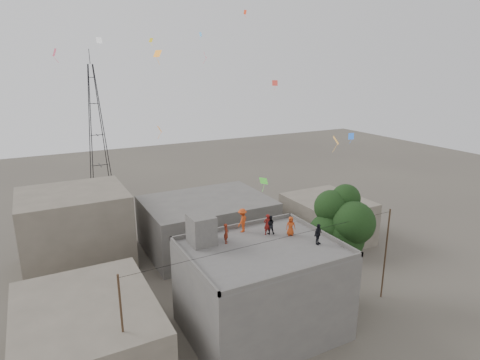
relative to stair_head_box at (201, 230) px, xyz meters
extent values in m
plane|color=#4A443D|center=(3.20, -2.60, -7.10)|extent=(140.00, 140.00, 0.00)
cube|color=#54524F|center=(3.20, -2.60, -4.10)|extent=(10.00, 8.00, 6.00)
cube|color=#5B5855|center=(3.20, -2.60, -1.05)|extent=(10.00, 8.00, 0.10)
cube|color=#54524F|center=(3.20, 1.32, -0.85)|extent=(10.00, 0.15, 0.30)
cube|color=#54524F|center=(3.20, -6.53, -0.85)|extent=(10.00, 0.15, 0.30)
cube|color=#54524F|center=(8.12, -2.60, -0.85)|extent=(0.15, 8.00, 0.30)
cube|color=#54524F|center=(-1.72, -2.60, -0.85)|extent=(0.15, 8.00, 0.30)
cube|color=#54524F|center=(0.00, 0.00, 0.00)|extent=(1.60, 1.80, 2.00)
cube|color=#645B4F|center=(-7.80, -0.60, -5.10)|extent=(8.00, 10.00, 4.00)
cube|color=#54524F|center=(5.20, 11.40, -4.60)|extent=(12.00, 9.00, 5.00)
cube|color=#645B4F|center=(-6.80, 13.40, -3.60)|extent=(9.00, 8.00, 7.00)
cube|color=#645B4F|center=(17.20, 7.40, -4.90)|extent=(7.00, 8.00, 4.40)
cylinder|color=black|center=(10.40, -2.10, -5.10)|extent=(0.44, 0.44, 4.00)
cylinder|color=black|center=(10.55, -2.00, -3.50)|extent=(0.64, 0.91, 2.14)
sphere|color=black|center=(10.40, -2.10, -1.90)|extent=(3.60, 3.60, 3.60)
sphere|color=black|center=(11.50, -1.80, -1.10)|extent=(3.00, 3.00, 3.00)
sphere|color=black|center=(9.50, -1.60, -1.50)|extent=(2.80, 2.80, 2.80)
sphere|color=black|center=(10.80, -2.90, -0.50)|extent=(3.20, 3.20, 3.20)
sphere|color=black|center=(10.10, -1.20, 0.30)|extent=(2.60, 2.60, 2.60)
sphere|color=black|center=(11.20, -1.50, 0.90)|extent=(2.20, 2.20, 2.20)
cylinder|color=black|center=(-6.30, -4.10, -3.40)|extent=(0.12, 0.12, 7.40)
cylinder|color=black|center=(13.70, -3.60, -3.40)|extent=(0.12, 0.12, 7.40)
cylinder|color=black|center=(3.70, -3.85, 0.10)|extent=(20.00, 0.52, 0.02)
cylinder|color=black|center=(-1.65, 36.55, 1.90)|extent=(1.27, 1.27, 18.01)
cylinder|color=black|center=(0.05, 36.55, 1.90)|extent=(1.27, 1.27, 18.01)
cylinder|color=black|center=(0.05, 38.25, 1.90)|extent=(1.27, 1.27, 18.01)
cylinder|color=black|center=(-1.65, 38.25, 1.90)|extent=(1.27, 1.27, 18.01)
cube|color=black|center=(-0.80, 37.40, -3.50)|extent=(2.36, 0.08, 0.08)
cube|color=black|center=(-0.80, 37.40, -3.50)|extent=(0.08, 2.36, 0.08)
cube|color=black|center=(-0.80, 37.40, 1.00)|extent=(1.81, 0.08, 0.08)
cube|color=black|center=(-0.80, 37.40, 1.00)|extent=(0.08, 1.81, 0.08)
cube|color=black|center=(-0.80, 37.40, 5.50)|extent=(1.26, 0.08, 0.08)
cube|color=black|center=(-0.80, 37.40, 5.50)|extent=(0.08, 1.26, 0.08)
cube|color=black|center=(-0.80, 37.40, 9.10)|extent=(0.82, 0.08, 0.08)
cube|color=black|center=(-0.80, 37.40, 9.10)|extent=(0.08, 0.82, 0.08)
cylinder|color=black|center=(-0.80, 37.40, 11.90)|extent=(0.08, 0.08, 2.00)
imported|color=maroon|center=(4.71, -0.77, -0.24)|extent=(0.56, 0.38, 1.52)
imported|color=#B53E14|center=(6.10, -1.66, -0.31)|extent=(0.79, 0.67, 1.38)
imported|color=black|center=(4.93, -0.77, -0.31)|extent=(0.82, 0.74, 1.37)
imported|color=black|center=(6.84, -3.77, -0.27)|extent=(0.92, 0.64, 1.45)
imported|color=#C74216|center=(3.37, 0.48, -0.12)|extent=(1.29, 1.20, 1.75)
imported|color=maroon|center=(1.50, -0.71, -0.31)|extent=(0.54, 0.60, 1.39)
plane|color=orange|center=(-0.94, 5.26, 6.13)|extent=(0.43, 0.59, 0.46)
plane|color=#ED2541|center=(3.92, 7.97, 11.42)|extent=(0.39, 0.54, 0.48)
plane|color=yellow|center=(0.04, 9.61, 12.53)|extent=(0.39, 0.33, 0.30)
plane|color=blue|center=(12.10, -0.62, 5.45)|extent=(0.48, 0.09, 0.48)
plane|color=white|center=(-4.18, 7.96, 12.31)|extent=(0.43, 0.20, 0.40)
plane|color=#F73C1B|center=(10.17, 12.69, 15.50)|extent=(0.40, 0.25, 0.39)
plane|color=green|center=(3.63, -1.94, 3.40)|extent=(0.50, 0.58, 0.48)
plane|color=red|center=(9.71, 6.47, 9.18)|extent=(0.42, 0.42, 0.47)
plane|color=orange|center=(-2.37, -0.01, 11.22)|extent=(0.46, 0.53, 0.39)
plane|color=#4BA2E2|center=(6.48, 14.93, 13.54)|extent=(0.10, 0.39, 0.38)
plane|color=#DB4564|center=(-7.68, 0.54, 11.23)|extent=(0.25, 0.43, 0.38)
plane|color=orange|center=(7.54, -4.13, 6.08)|extent=(0.65, 0.65, 0.47)
camera|label=1|loc=(-9.33, -23.24, 10.49)|focal=30.00mm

